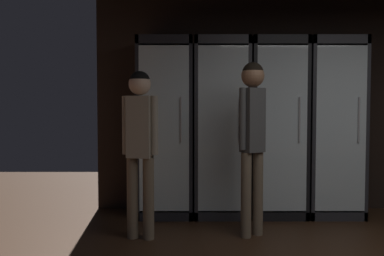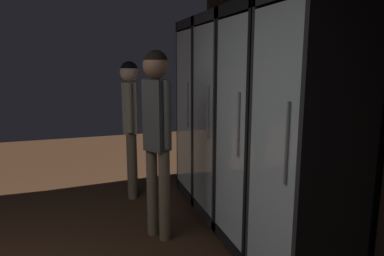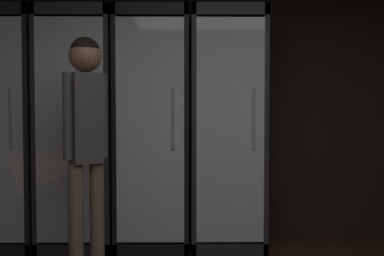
{
  "view_description": "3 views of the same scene",
  "coord_description": "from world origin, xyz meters",
  "px_view_note": "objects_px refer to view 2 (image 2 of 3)",
  "views": [
    {
      "loc": [
        -1.81,
        -2.09,
        1.25
      ],
      "look_at": [
        -1.82,
        2.4,
        1.05
      ],
      "focal_mm": 37.79,
      "sensor_mm": 36.0,
      "label": 1
    },
    {
      "loc": [
        1.77,
        1.23,
        1.62
      ],
      "look_at": [
        -1.51,
        2.29,
        0.96
      ],
      "focal_mm": 32.6,
      "sensor_mm": 36.0,
      "label": 2
    },
    {
      "loc": [
        -0.5,
        -1.29,
        1.21
      ],
      "look_at": [
        -0.46,
        2.53,
        1.06
      ],
      "focal_mm": 42.21,
      "sensor_mm": 36.0,
      "label": 3
    }
  ],
  "objects_px": {
    "cooler_far_left": "(210,112)",
    "cooler_right": "(315,151)",
    "shopper_near": "(157,122)",
    "cooler_center": "(266,133)",
    "cooler_left": "(233,121)",
    "shopper_far": "(131,115)"
  },
  "relations": [
    {
      "from": "cooler_left",
      "to": "cooler_center",
      "type": "distance_m",
      "value": 0.66
    },
    {
      "from": "cooler_left",
      "to": "cooler_right",
      "type": "relative_size",
      "value": 1.0
    },
    {
      "from": "cooler_center",
      "to": "cooler_right",
      "type": "xyz_separation_m",
      "value": [
        0.66,
        -0.0,
        0.01
      ]
    },
    {
      "from": "shopper_near",
      "to": "shopper_far",
      "type": "distance_m",
      "value": 1.1
    },
    {
      "from": "cooler_far_left",
      "to": "cooler_right",
      "type": "distance_m",
      "value": 1.97
    },
    {
      "from": "cooler_far_left",
      "to": "cooler_left",
      "type": "distance_m",
      "value": 0.66
    },
    {
      "from": "cooler_far_left",
      "to": "cooler_right",
      "type": "bearing_deg",
      "value": -0.03
    },
    {
      "from": "cooler_left",
      "to": "shopper_far",
      "type": "relative_size",
      "value": 1.28
    },
    {
      "from": "shopper_near",
      "to": "cooler_center",
      "type": "bearing_deg",
      "value": 64.58
    },
    {
      "from": "cooler_center",
      "to": "cooler_right",
      "type": "bearing_deg",
      "value": -0.16
    },
    {
      "from": "shopper_far",
      "to": "shopper_near",
      "type": "bearing_deg",
      "value": 4.04
    },
    {
      "from": "cooler_right",
      "to": "shopper_far",
      "type": "relative_size",
      "value": 1.28
    },
    {
      "from": "cooler_far_left",
      "to": "cooler_left",
      "type": "relative_size",
      "value": 1.0
    },
    {
      "from": "cooler_right",
      "to": "shopper_near",
      "type": "relative_size",
      "value": 1.21
    },
    {
      "from": "cooler_left",
      "to": "shopper_far",
      "type": "height_order",
      "value": "cooler_left"
    },
    {
      "from": "cooler_center",
      "to": "shopper_near",
      "type": "relative_size",
      "value": 1.21
    },
    {
      "from": "shopper_near",
      "to": "cooler_far_left",
      "type": "bearing_deg",
      "value": 136.63
    },
    {
      "from": "cooler_left",
      "to": "shopper_near",
      "type": "height_order",
      "value": "cooler_left"
    },
    {
      "from": "cooler_left",
      "to": "cooler_center",
      "type": "bearing_deg",
      "value": 0.01
    },
    {
      "from": "cooler_far_left",
      "to": "cooler_right",
      "type": "relative_size",
      "value": 1.0
    },
    {
      "from": "cooler_far_left",
      "to": "cooler_center",
      "type": "relative_size",
      "value": 1.0
    },
    {
      "from": "cooler_left",
      "to": "cooler_center",
      "type": "relative_size",
      "value": 1.0
    }
  ]
}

